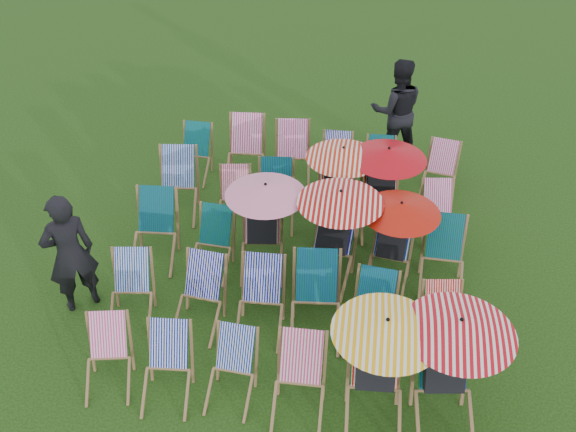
# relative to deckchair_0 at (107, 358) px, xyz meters

# --- Properties ---
(ground) EXTENTS (100.00, 100.00, 0.00)m
(ground) POSITION_rel_deckchair_0_xyz_m (1.97, 2.24, -0.41)
(ground) COLOR black
(ground) RESTS_ON ground
(deckchair_0) EXTENTS (0.68, 0.84, 0.82)m
(deckchair_0) POSITION_rel_deckchair_0_xyz_m (0.00, 0.00, 0.00)
(deckchair_0) COLOR olive
(deckchair_0) RESTS_ON ground
(deckchair_1) EXTENTS (0.62, 0.83, 0.86)m
(deckchair_1) POSITION_rel_deckchair_0_xyz_m (0.74, -0.07, 0.02)
(deckchair_1) COLOR olive
(deckchair_1) RESTS_ON ground
(deckchair_2) EXTENTS (0.59, 0.79, 0.81)m
(deckchair_2) POSITION_rel_deckchair_0_xyz_m (1.49, 0.02, -0.01)
(deckchair_2) COLOR olive
(deckchair_2) RESTS_ON ground
(deckchair_3) EXTENTS (0.61, 0.85, 0.91)m
(deckchair_3) POSITION_rel_deckchair_0_xyz_m (2.29, -0.09, 0.05)
(deckchair_3) COLOR olive
(deckchair_3) RESTS_ON ground
(deckchair_4) EXTENTS (1.19, 1.25, 1.41)m
(deckchair_4) POSITION_rel_deckchair_0_xyz_m (3.15, 0.00, 0.33)
(deckchair_4) COLOR olive
(deckchair_4) RESTS_ON ground
(deckchair_5) EXTENTS (1.22, 1.31, 1.44)m
(deckchair_5) POSITION_rel_deckchair_0_xyz_m (3.92, 0.08, 0.35)
(deckchair_5) COLOR olive
(deckchair_5) RESTS_ON ground
(deckchair_6) EXTENTS (0.68, 0.87, 0.87)m
(deckchair_6) POSITION_rel_deckchair_0_xyz_m (-0.09, 1.10, 0.02)
(deckchair_6) COLOR olive
(deckchair_6) RESTS_ON ground
(deckchair_7) EXTENTS (0.69, 0.89, 0.91)m
(deckchair_7) POSITION_rel_deckchair_0_xyz_m (0.83, 1.10, 0.04)
(deckchair_7) COLOR olive
(deckchair_7) RESTS_ON ground
(deckchair_8) EXTENTS (0.64, 0.88, 0.93)m
(deckchair_8) POSITION_rel_deckchair_0_xyz_m (1.64, 1.12, 0.06)
(deckchair_8) COLOR olive
(deckchair_8) RESTS_ON ground
(deckchair_9) EXTENTS (0.75, 0.99, 1.02)m
(deckchair_9) POSITION_rel_deckchair_0_xyz_m (2.35, 1.18, 0.10)
(deckchair_9) COLOR olive
(deckchair_9) RESTS_ON ground
(deckchair_10) EXTENTS (0.69, 0.89, 0.89)m
(deckchair_10) POSITION_rel_deckchair_0_xyz_m (3.07, 1.11, 0.04)
(deckchair_10) COLOR olive
(deckchair_10) RESTS_ON ground
(deckchair_11) EXTENTS (0.65, 0.83, 0.83)m
(deckchair_11) POSITION_rel_deckchair_0_xyz_m (3.97, 1.10, 0.00)
(deckchair_11) COLOR olive
(deckchair_11) RESTS_ON ground
(deckchair_12) EXTENTS (0.72, 0.96, 0.99)m
(deckchair_12) POSITION_rel_deckchair_0_xyz_m (-0.15, 2.30, 0.08)
(deckchair_12) COLOR olive
(deckchair_12) RESTS_ON ground
(deckchair_13) EXTENTS (0.63, 0.84, 0.87)m
(deckchair_13) POSITION_rel_deckchair_0_xyz_m (0.74, 2.20, 0.02)
(deckchair_13) COLOR olive
(deckchair_13) RESTS_ON ground
(deckchair_14) EXTENTS (1.14, 1.22, 1.35)m
(deckchair_14) POSITION_rel_deckchair_0_xyz_m (1.46, 2.37, 0.30)
(deckchair_14) COLOR olive
(deckchair_14) RESTS_ON ground
(deckchair_15) EXTENTS (1.19, 1.27, 1.41)m
(deckchair_15) POSITION_rel_deckchair_0_xyz_m (2.47, 2.28, 0.33)
(deckchair_15) COLOR olive
(deckchair_15) RESTS_ON ground
(deckchair_16) EXTENTS (1.08, 1.15, 1.29)m
(deckchair_16) POSITION_rel_deckchair_0_xyz_m (3.30, 2.31, 0.27)
(deckchair_16) COLOR olive
(deckchair_16) RESTS_ON ground
(deckchair_17) EXTENTS (0.66, 0.89, 0.95)m
(deckchair_17) POSITION_rel_deckchair_0_xyz_m (4.01, 2.31, 0.06)
(deckchair_17) COLOR olive
(deckchair_17) RESTS_ON ground
(deckchair_18) EXTENTS (0.76, 0.99, 1.00)m
(deckchair_18) POSITION_rel_deckchair_0_xyz_m (-0.13, 3.46, 0.09)
(deckchair_18) COLOR olive
(deckchair_18) RESTS_ON ground
(deckchair_19) EXTENTS (0.64, 0.82, 0.82)m
(deckchair_19) POSITION_rel_deckchair_0_xyz_m (0.83, 3.38, -0.00)
(deckchair_19) COLOR olive
(deckchair_19) RESTS_ON ground
(deckchair_20) EXTENTS (0.70, 0.92, 0.94)m
(deckchair_20) POSITION_rel_deckchair_0_xyz_m (1.47, 3.45, 0.06)
(deckchair_20) COLOR olive
(deckchair_20) RESTS_ON ground
(deckchair_21) EXTENTS (1.13, 1.22, 1.34)m
(deckchair_21) POSITION_rel_deckchair_0_xyz_m (2.46, 3.50, 0.30)
(deckchair_21) COLOR olive
(deckchair_21) RESTS_ON ground
(deckchair_22) EXTENTS (1.16, 1.24, 1.37)m
(deckchair_22) POSITION_rel_deckchair_0_xyz_m (3.13, 3.53, 0.31)
(deckchair_22) COLOR olive
(deckchair_22) RESTS_ON ground
(deckchair_23) EXTENTS (0.63, 0.81, 0.82)m
(deckchair_23) POSITION_rel_deckchair_0_xyz_m (4.01, 3.42, -0.00)
(deckchair_23) COLOR olive
(deckchair_23) RESTS_ON ground
(deckchair_24) EXTENTS (0.60, 0.82, 0.86)m
(deckchair_24) POSITION_rel_deckchair_0_xyz_m (-0.14, 4.55, 0.02)
(deckchair_24) COLOR olive
(deckchair_24) RESTS_ON ground
(deckchair_25) EXTENTS (0.73, 0.98, 1.01)m
(deckchair_25) POSITION_rel_deckchair_0_xyz_m (0.76, 4.64, 0.10)
(deckchair_25) COLOR olive
(deckchair_25) RESTS_ON ground
(deckchair_26) EXTENTS (0.74, 0.96, 0.98)m
(deckchair_26) POSITION_rel_deckchair_0_xyz_m (1.58, 4.62, 0.08)
(deckchair_26) COLOR olive
(deckchair_26) RESTS_ON ground
(deckchair_27) EXTENTS (0.58, 0.80, 0.85)m
(deckchair_27) POSITION_rel_deckchair_0_xyz_m (2.34, 4.60, 0.01)
(deckchair_27) COLOR olive
(deckchair_27) RESTS_ON ground
(deckchair_28) EXTENTS (0.55, 0.76, 0.81)m
(deckchair_28) POSITION_rel_deckchair_0_xyz_m (3.08, 4.64, -0.00)
(deckchair_28) COLOR olive
(deckchair_28) RESTS_ON ground
(deckchair_29) EXTENTS (0.69, 0.86, 0.84)m
(deckchair_29) POSITION_rel_deckchair_0_xyz_m (4.08, 4.60, 0.01)
(deckchair_29) COLOR olive
(deckchair_29) RESTS_ON ground
(person_left) EXTENTS (0.79, 0.75, 1.81)m
(person_left) POSITION_rel_deckchair_0_xyz_m (-0.87, 1.20, 0.50)
(person_left) COLOR black
(person_left) RESTS_ON ground
(person_rear) EXTENTS (1.03, 0.86, 1.91)m
(person_rear) POSITION_rel_deckchair_0_xyz_m (3.30, 5.64, 0.54)
(person_rear) COLOR black
(person_rear) RESTS_ON ground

